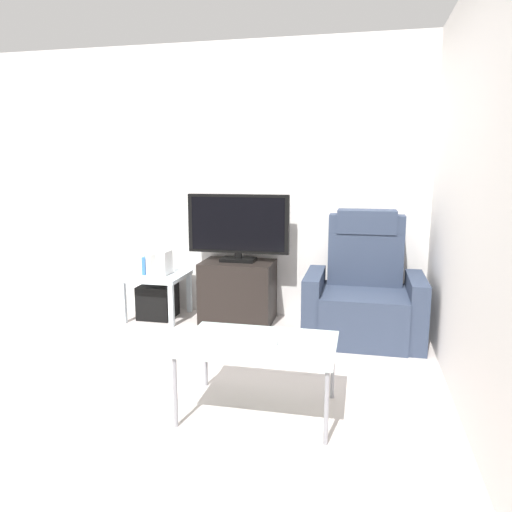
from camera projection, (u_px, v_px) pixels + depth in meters
name	position (u px, v px, depth m)	size (l,w,h in m)	color
ground_plane	(197.00, 352.00, 3.86)	(6.40, 6.40, 0.00)	#BCB2AD
wall_back	(232.00, 182.00, 4.72)	(6.40, 0.06, 2.60)	silver
wall_side	(460.00, 189.00, 3.23)	(0.06, 4.48, 2.60)	silver
tv_stand	(238.00, 291.00, 4.59)	(0.67, 0.45, 0.58)	black
television	(238.00, 226.00, 4.50)	(0.96, 0.20, 0.63)	black
recliner_armchair	(364.00, 295.00, 4.15)	(0.98, 0.78, 1.08)	#2D384C
side_table	(157.00, 281.00, 4.69)	(0.54, 0.54, 0.43)	silver
subwoofer_box	(158.00, 301.00, 4.73)	(0.32, 0.32, 0.32)	black
book_leftmost	(146.00, 265.00, 4.66)	(0.03, 0.11, 0.17)	#3366B2
book_middle	(151.00, 264.00, 4.65)	(0.04, 0.13, 0.20)	white
game_console	(166.00, 263.00, 4.65)	(0.07, 0.20, 0.23)	white
coffee_table	(259.00, 347.00, 2.85)	(0.90, 0.60, 0.44)	#B2C6C1
cell_phone	(272.00, 340.00, 2.86)	(0.07, 0.15, 0.01)	#B7B7BC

